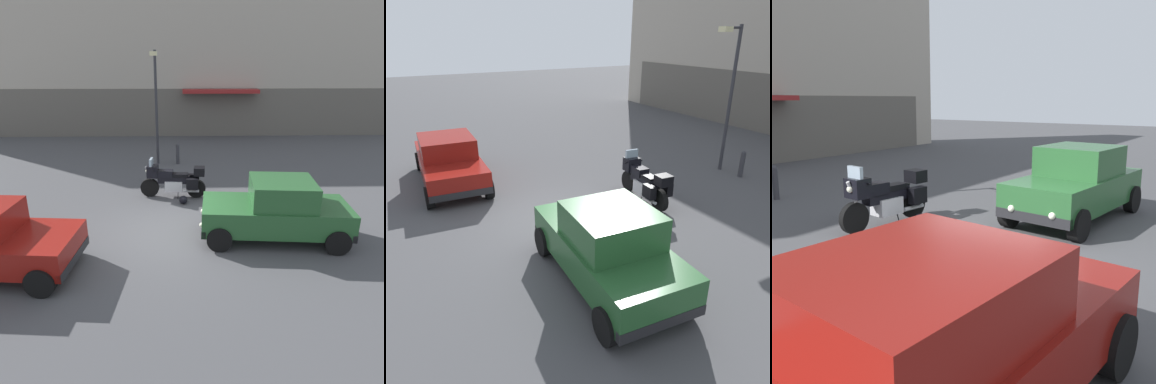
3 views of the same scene
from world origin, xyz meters
TOP-DOWN VIEW (x-y plane):
  - ground_plane at (0.00, 0.00)m, footprint 80.00×80.00m
  - motorcycle at (0.04, 2.79)m, footprint 2.26×0.83m
  - helmet at (0.35, 2.13)m, footprint 0.28×0.28m
  - car_hatchback_near at (2.79, -0.38)m, footprint 3.98×2.08m
  - car_sedan_far at (-4.31, -1.81)m, footprint 4.67×2.23m
  - bollard_curbside at (0.12, 6.98)m, footprint 0.16×0.16m

SIDE VIEW (x-z plane):
  - ground_plane at x=0.00m, z-range 0.00..0.00m
  - helmet at x=0.35m, z-range 0.00..0.28m
  - bollard_curbside at x=0.12m, z-range 0.03..0.96m
  - motorcycle at x=0.04m, z-range -0.06..1.30m
  - car_sedan_far at x=-4.31m, z-range 0.00..1.56m
  - car_hatchback_near at x=2.79m, z-range -0.01..1.63m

